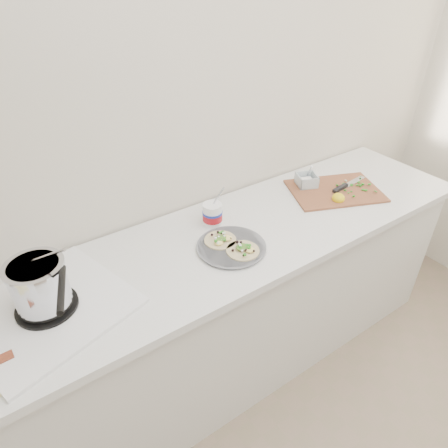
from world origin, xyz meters
TOP-DOWN VIEW (x-y plane):
  - counter at (0.00, 1.43)m, footprint 2.44×0.66m
  - stove at (-0.88, 1.42)m, footprint 0.64×0.61m
  - taco_plate at (-0.13, 1.34)m, footprint 0.30×0.30m
  - tub at (-0.09, 1.54)m, footprint 0.09×0.09m
  - cutboard at (0.61, 1.44)m, footprint 0.56×0.48m

SIDE VIEW (x-z plane):
  - counter at x=0.00m, z-range 0.00..0.90m
  - taco_plate at x=-0.13m, z-range 0.90..0.94m
  - cutboard at x=0.61m, z-range 0.88..0.95m
  - tub at x=-0.09m, z-range 0.86..1.07m
  - stove at x=-0.88m, z-range 0.86..1.11m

